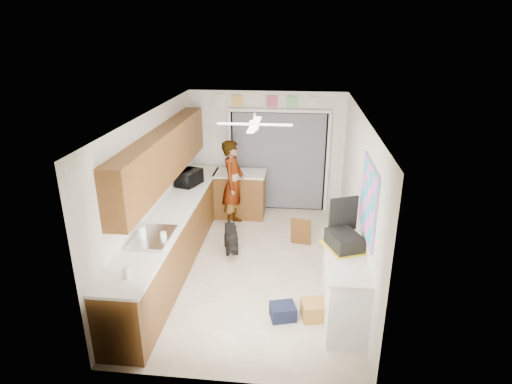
{
  "coord_description": "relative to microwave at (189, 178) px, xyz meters",
  "views": [
    {
      "loc": [
        0.7,
        -6.12,
        3.69
      ],
      "look_at": [
        0.0,
        0.4,
        1.15
      ],
      "focal_mm": 30.0,
      "sensor_mm": 36.0,
      "label": 1
    }
  ],
  "objects": [
    {
      "name": "route66_sign",
      "position": [
        0.38,
        1.3,
        1.22
      ],
      "size": [
        0.22,
        0.02,
        0.26
      ],
      "primitive_type": "cube",
      "color": "silver",
      "rests_on": "wall_back"
    },
    {
      "name": "header_frame_4",
      "position": [
        2.23,
        1.3,
        1.22
      ],
      "size": [
        0.22,
        0.02,
        0.22
      ],
      "primitive_type": "cube",
      "color": "silver",
      "rests_on": "wall_back"
    },
    {
      "name": "wall_front",
      "position": [
        1.33,
        -3.67,
        0.17
      ],
      "size": [
        3.2,
        0.0,
        3.2
      ],
      "primitive_type": "plane",
      "rotation": [
        -1.57,
        0.0,
        0.0
      ],
      "color": "silver",
      "rests_on": "ground"
    },
    {
      "name": "abstract_painting",
      "position": [
        2.91,
        -2.17,
        0.57
      ],
      "size": [
        0.03,
        1.15,
        0.95
      ],
      "primitive_type": "cube",
      "color": "#FF5DCA",
      "rests_on": "wall_right"
    },
    {
      "name": "left_countertop",
      "position": [
        0.04,
        -1.17,
        -0.16
      ],
      "size": [
        0.62,
        4.8,
        0.04
      ],
      "primitive_type": "cube",
      "color": "white",
      "rests_on": "left_base_cabinets"
    },
    {
      "name": "header_frame_3",
      "position": [
        1.83,
        1.3,
        1.22
      ],
      "size": [
        0.22,
        0.02,
        0.22
      ],
      "primitive_type": "cube",
      "color": "#74C36F",
      "rests_on": "wall_back"
    },
    {
      "name": "jar_b",
      "position": [
        0.07,
        -3.17,
        -0.07
      ],
      "size": [
        0.1,
        0.1,
        0.14
      ],
      "primitive_type": "cylinder",
      "rotation": [
        0.0,
        0.0,
        -0.06
      ],
      "color": "silver",
      "rests_on": "left_countertop"
    },
    {
      "name": "paper_towel_roll",
      "position": [
        -0.08,
        -2.25,
        -0.03
      ],
      "size": [
        0.11,
        0.11,
        0.22
      ],
      "primitive_type": "cylinder",
      "rotation": [
        0.0,
        0.0,
        -0.1
      ],
      "color": "white",
      "rests_on": "left_countertop"
    },
    {
      "name": "right_counter_base",
      "position": [
        2.68,
        -2.37,
        -0.63
      ],
      "size": [
        0.5,
        1.4,
        0.9
      ],
      "primitive_type": "cube",
      "color": "white",
      "rests_on": "floor"
    },
    {
      "name": "floor",
      "position": [
        1.33,
        -1.17,
        -1.08
      ],
      "size": [
        5.0,
        5.0,
        0.0
      ],
      "primitive_type": "plane",
      "color": "#BAAE96",
      "rests_on": "ground"
    },
    {
      "name": "wall_back",
      "position": [
        1.33,
        1.33,
        0.17
      ],
      "size": [
        3.2,
        0.0,
        3.2
      ],
      "primitive_type": "plane",
      "rotation": [
        1.57,
        0.0,
        0.0
      ],
      "color": "silver",
      "rests_on": "ground"
    },
    {
      "name": "jar_a",
      "position": [
        0.2,
        -2.2,
        -0.08
      ],
      "size": [
        0.1,
        0.1,
        0.12
      ],
      "primitive_type": "cylinder",
      "rotation": [
        0.0,
        0.0,
        0.26
      ],
      "color": "silver",
      "rests_on": "left_countertop"
    },
    {
      "name": "peninsula_base",
      "position": [
        0.83,
        0.83,
        -0.63
      ],
      "size": [
        1.0,
        0.6,
        0.9
      ],
      "primitive_type": "cube",
      "color": "brown",
      "rests_on": "floor"
    },
    {
      "name": "door_trim_right",
      "position": [
        2.6,
        1.27,
        -0.03
      ],
      "size": [
        0.06,
        0.04,
        2.1
      ],
      "primitive_type": "cube",
      "color": "white",
      "rests_on": "wall_back"
    },
    {
      "name": "sink_basin",
      "position": [
        0.04,
        -2.17,
        -0.12
      ],
      "size": [
        0.5,
        0.76,
        0.06
      ],
      "primitive_type": "cube",
      "color": "silver",
      "rests_on": "left_countertop"
    },
    {
      "name": "upper_cabinets",
      "position": [
        -0.11,
        -0.97,
        0.72
      ],
      "size": [
        0.32,
        4.0,
        0.8
      ],
      "primitive_type": "cube",
      "color": "brown",
      "rests_on": "wall_left"
    },
    {
      "name": "navy_crate",
      "position": [
        1.88,
        -2.49,
        -0.98
      ],
      "size": [
        0.39,
        0.35,
        0.2
      ],
      "primitive_type": "cube",
      "rotation": [
        0.0,
        0.0,
        0.27
      ],
      "color": "black",
      "rests_on": "floor"
    },
    {
      "name": "back_opening_recess",
      "position": [
        1.58,
        1.3,
        -0.03
      ],
      "size": [
        2.0,
        0.06,
        2.1
      ],
      "primitive_type": "cube",
      "color": "black",
      "rests_on": "wall_back"
    },
    {
      "name": "cabinet_door_panel",
      "position": [
        2.1,
        -0.39,
        -0.81
      ],
      "size": [
        0.38,
        0.2,
        0.54
      ],
      "primitive_type": "cube",
      "rotation": [
        0.21,
        0.0,
        -0.17
      ],
      "color": "brown",
      "rests_on": "floor"
    },
    {
      "name": "right_counter_top",
      "position": [
        2.67,
        -2.37,
        -0.16
      ],
      "size": [
        0.54,
        1.44,
        0.04
      ],
      "primitive_type": "cube",
      "color": "white",
      "rests_on": "right_counter_base"
    },
    {
      "name": "door_trim_left",
      "position": [
        0.56,
        1.27,
        -0.03
      ],
      "size": [
        0.06,
        0.04,
        2.1
      ],
      "primitive_type": "cube",
      "color": "white",
      "rests_on": "wall_back"
    },
    {
      "name": "man",
      "position": [
        0.77,
        0.38,
        -0.22
      ],
      "size": [
        0.49,
        0.67,
        1.72
      ],
      "primitive_type": "imported",
      "rotation": [
        0.0,
        0.0,
        1.45
      ],
      "color": "white",
      "rests_on": "floor"
    },
    {
      "name": "suitcase",
      "position": [
        2.65,
        -2.14,
        -0.04
      ],
      "size": [
        0.52,
        0.58,
        0.2
      ],
      "primitive_type": "cube",
      "rotation": [
        0.0,
        0.0,
        0.4
      ],
      "color": "black",
      "rests_on": "right_counter_top"
    },
    {
      "name": "cardboard_box",
      "position": [
        2.33,
        -2.44,
        -0.96
      ],
      "size": [
        0.45,
        0.37,
        0.25
      ],
      "primitive_type": "cube",
      "rotation": [
        0.0,
        0.0,
        0.19
      ],
      "color": "olive",
      "rests_on": "floor"
    },
    {
      "name": "left_base_cabinets",
      "position": [
        0.03,
        -1.17,
        -0.63
      ],
      "size": [
        0.6,
        4.8,
        0.9
      ],
      "primitive_type": "cube",
      "color": "brown",
      "rests_on": "floor"
    },
    {
      "name": "header_frame_2",
      "position": [
        1.43,
        1.3,
        1.22
      ],
      "size": [
        0.22,
        0.02,
        0.22
      ],
      "primitive_type": "cube",
      "color": "#BB4668",
      "rests_on": "wall_back"
    },
    {
      "name": "wall_right",
      "position": [
        2.93,
        -1.17,
        0.17
      ],
      "size": [
        0.0,
        5.0,
        5.0
      ],
      "primitive_type": "plane",
      "rotation": [
        1.57,
        0.0,
        -1.57
      ],
      "color": "silver",
      "rests_on": "ground"
    },
    {
      "name": "wall_left",
      "position": [
        -0.27,
        -1.17,
        0.17
      ],
      "size": [
        0.0,
        5.0,
        5.0
      ],
      "primitive_type": "plane",
      "rotation": [
        1.57,
        0.0,
        1.57
      ],
      "color": "silver",
      "rests_on": "ground"
    },
    {
      "name": "ceiling",
      "position": [
        1.33,
        -1.17,
        1.42
      ],
      "size": [
        5.0,
        5.0,
        0.0
      ],
      "primitive_type": "plane",
      "rotation": [
        3.14,
        0.0,
        0.0
      ],
      "color": "white",
      "rests_on": "ground"
    },
    {
      "name": "microwave",
      "position": [
        0.0,
        0.0,
        0.0
      ],
      "size": [
        0.48,
        0.58,
        0.28
      ],
      "primitive_type": "imported",
      "rotation": [
        0.0,
        0.0,
        1.25
      ],
      "color": "black",
      "rests_on": "left_countertop"
    },
    {
      "name": "curtain_panel",
      "position": [
        1.58,
        1.26,
        -0.03
      ],
      "size": [
        1.9,
        0.03,
        2.05
      ],
      "primitive_type": "cube",
      "color": "slate",
      "rests_on": "wall_back"
    },
    {
      "name": "door_trim_head",
      "position": [
        1.58,
        1.27,
        1.04
      ],
      "size": [
        2.1,
        0.04,
        0.06
      ],
      "primitive_type": "cube",
      "color": "white",
      "rests_on": "wall_back"
    },
    {
      "name": "suitcase_rim",
      "position": [
        2.65,
        -2.14,
        -0.15
      ],
      "size": [
        0.63,
        0.71,
        0.02
      ],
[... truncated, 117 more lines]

